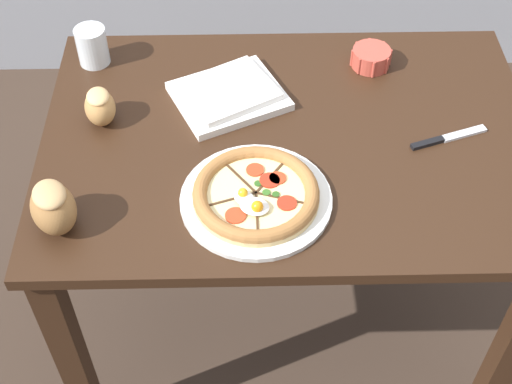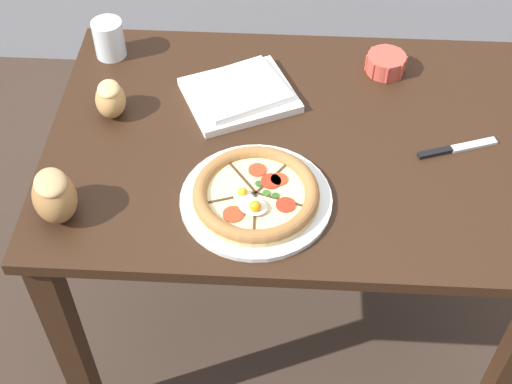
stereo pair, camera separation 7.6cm
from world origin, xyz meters
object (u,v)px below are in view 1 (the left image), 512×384
(pizza, at_px, (256,195))
(bread_piece_near, at_px, (100,106))
(napkin_folded, at_px, (229,94))
(bread_piece_mid, at_px, (53,207))
(dining_table, at_px, (288,172))
(ramekin_bowl, at_px, (371,57))
(knife_main, at_px, (448,138))
(water_glass, at_px, (93,48))

(pizza, relative_size, bread_piece_near, 3.01)
(napkin_folded, bearing_deg, bread_piece_mid, -132.19)
(bread_piece_near, bearing_deg, pizza, -36.45)
(dining_table, distance_m, ramekin_bowl, 0.37)
(knife_main, bearing_deg, pizza, -176.70)
(pizza, bearing_deg, napkin_folded, 99.99)
(bread_piece_mid, bearing_deg, ramekin_bowl, 35.80)
(dining_table, distance_m, pizza, 0.26)
(pizza, xyz_separation_m, bread_piece_near, (-0.35, 0.26, 0.02))
(napkin_folded, distance_m, bread_piece_near, 0.31)
(dining_table, xyz_separation_m, water_glass, (-0.48, 0.28, 0.17))
(napkin_folded, distance_m, water_glass, 0.38)
(bread_piece_near, distance_m, water_glass, 0.23)
(dining_table, height_order, bread_piece_near, bread_piece_near)
(napkin_folded, xyz_separation_m, water_glass, (-0.34, 0.15, 0.03))
(bread_piece_mid, relative_size, water_glass, 1.48)
(bread_piece_mid, relative_size, knife_main, 0.78)
(bread_piece_near, relative_size, water_glass, 1.09)
(knife_main, xyz_separation_m, water_glass, (-0.84, 0.30, 0.04))
(ramekin_bowl, distance_m, water_glass, 0.70)
(ramekin_bowl, distance_m, bread_piece_mid, 0.87)
(dining_table, distance_m, napkin_folded, 0.24)
(ramekin_bowl, bearing_deg, bread_piece_near, -163.50)
(bread_piece_mid, bearing_deg, napkin_folded, 47.81)
(napkin_folded, relative_size, water_glass, 3.20)
(bread_piece_near, distance_m, bread_piece_mid, 0.32)
(dining_table, relative_size, napkin_folded, 3.65)
(dining_table, distance_m, knife_main, 0.38)
(napkin_folded, relative_size, bread_piece_near, 2.93)
(bread_piece_mid, bearing_deg, knife_main, 15.46)
(knife_main, bearing_deg, water_glass, 141.21)
(ramekin_bowl, relative_size, knife_main, 0.56)
(napkin_folded, relative_size, knife_main, 1.68)
(napkin_folded, bearing_deg, water_glass, 155.71)
(dining_table, distance_m, bread_piece_near, 0.47)
(water_glass, bearing_deg, knife_main, -19.82)
(bread_piece_mid, height_order, knife_main, bread_piece_mid)
(pizza, bearing_deg, bread_piece_near, 143.55)
(dining_table, bearing_deg, napkin_folded, 137.25)
(pizza, distance_m, knife_main, 0.48)
(ramekin_bowl, bearing_deg, dining_table, -130.47)
(ramekin_bowl, distance_m, napkin_folded, 0.38)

